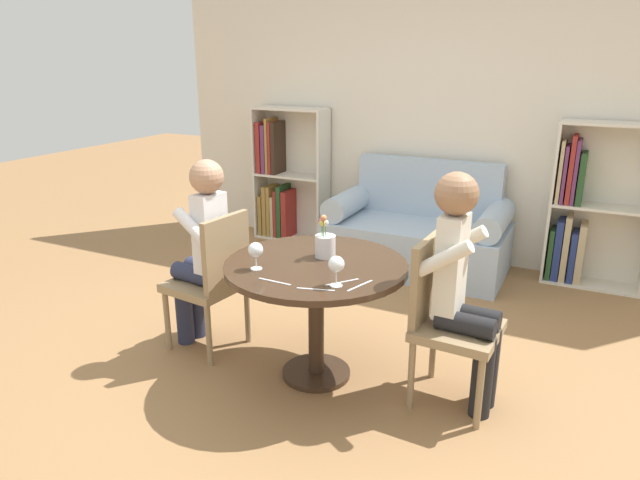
# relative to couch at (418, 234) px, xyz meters

# --- Properties ---
(ground_plane) EXTENTS (16.00, 16.00, 0.00)m
(ground_plane) POSITION_rel_couch_xyz_m (0.00, -1.98, -0.31)
(ground_plane) COLOR olive
(back_wall) EXTENTS (5.20, 0.05, 2.70)m
(back_wall) POSITION_rel_couch_xyz_m (0.00, 0.43, 1.04)
(back_wall) COLOR silver
(back_wall) RESTS_ON ground_plane
(round_table) EXTENTS (1.02, 1.02, 0.70)m
(round_table) POSITION_rel_couch_xyz_m (0.00, -1.98, 0.27)
(round_table) COLOR #382619
(round_table) RESTS_ON ground_plane
(couch) EXTENTS (1.51, 0.80, 0.92)m
(couch) POSITION_rel_couch_xyz_m (0.00, 0.00, 0.00)
(couch) COLOR #9EB2C6
(couch) RESTS_ON ground_plane
(bookshelf_left) EXTENTS (0.74, 0.28, 1.32)m
(bookshelf_left) POSITION_rel_couch_xyz_m (-1.49, 0.26, 0.28)
(bookshelf_left) COLOR silver
(bookshelf_left) RESTS_ON ground_plane
(bookshelf_right) EXTENTS (0.74, 0.28, 1.32)m
(bookshelf_right) POSITION_rel_couch_xyz_m (1.29, 0.27, 0.28)
(bookshelf_right) COLOR silver
(bookshelf_right) RESTS_ON ground_plane
(chair_left) EXTENTS (0.47, 0.47, 0.90)m
(chair_left) POSITION_rel_couch_xyz_m (-0.71, -1.98, 0.18)
(chair_left) COLOR #937A56
(chair_left) RESTS_ON ground_plane
(chair_right) EXTENTS (0.44, 0.44, 0.90)m
(chair_right) POSITION_rel_couch_xyz_m (0.71, -1.88, 0.18)
(chair_right) COLOR #937A56
(chair_right) RESTS_ON ground_plane
(person_left) EXTENTS (0.44, 0.37, 1.22)m
(person_left) POSITION_rel_couch_xyz_m (-0.80, -1.96, 0.34)
(person_left) COLOR #282D47
(person_left) RESTS_ON ground_plane
(person_right) EXTENTS (0.43, 0.35, 1.26)m
(person_right) POSITION_rel_couch_xyz_m (0.80, -1.89, 0.38)
(person_right) COLOR black
(person_right) RESTS_ON ground_plane
(wine_glass_left) EXTENTS (0.08, 0.08, 0.15)m
(wine_glass_left) POSITION_rel_couch_xyz_m (-0.25, -2.20, 0.50)
(wine_glass_left) COLOR white
(wine_glass_left) RESTS_ON round_table
(wine_glass_right) EXTENTS (0.08, 0.08, 0.16)m
(wine_glass_right) POSITION_rel_couch_xyz_m (0.24, -2.23, 0.50)
(wine_glass_right) COLOR white
(wine_glass_right) RESTS_ON round_table
(flower_vase) EXTENTS (0.12, 0.12, 0.25)m
(flower_vase) POSITION_rel_couch_xyz_m (0.00, -1.86, 0.47)
(flower_vase) COLOR silver
(flower_vase) RESTS_ON round_table
(knife_left_setting) EXTENTS (0.07, 0.18, 0.00)m
(knife_left_setting) POSITION_rel_couch_xyz_m (0.34, -2.17, 0.39)
(knife_left_setting) COLOR silver
(knife_left_setting) RESTS_ON round_table
(fork_left_setting) EXTENTS (0.19, 0.06, 0.00)m
(fork_left_setting) POSITION_rel_couch_xyz_m (0.16, -2.31, 0.39)
(fork_left_setting) COLOR silver
(fork_left_setting) RESTS_ON round_table
(knife_right_setting) EXTENTS (0.12, 0.16, 0.00)m
(knife_right_setting) POSITION_rel_couch_xyz_m (0.24, -2.17, 0.39)
(knife_right_setting) COLOR silver
(knife_right_setting) RESTS_ON round_table
(fork_right_setting) EXTENTS (0.19, 0.02, 0.00)m
(fork_right_setting) POSITION_rel_couch_xyz_m (-0.07, -2.32, 0.39)
(fork_right_setting) COLOR silver
(fork_right_setting) RESTS_ON round_table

